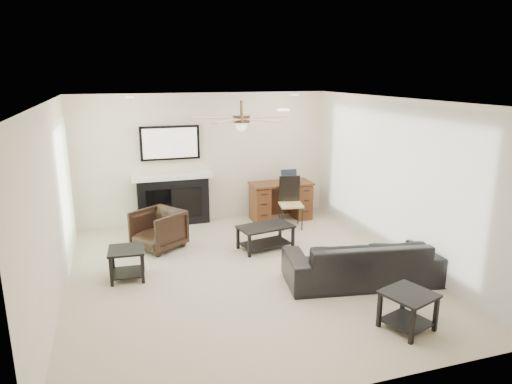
# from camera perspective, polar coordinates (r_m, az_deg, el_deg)

# --- Properties ---
(room_shell) EXTENTS (5.50, 5.54, 2.52)m
(room_shell) POSITION_cam_1_polar(r_m,az_deg,el_deg) (6.45, -0.14, 4.16)
(room_shell) COLOR beige
(room_shell) RESTS_ON ground
(sofa) EXTENTS (2.27, 1.18, 0.63)m
(sofa) POSITION_cam_1_polar(r_m,az_deg,el_deg) (6.62, 13.22, -8.34)
(sofa) COLOR black
(sofa) RESTS_ON ground
(armchair) EXTENTS (1.00, 1.00, 0.66)m
(armchair) POSITION_cam_1_polar(r_m,az_deg,el_deg) (7.80, -12.10, -4.60)
(armchair) COLOR black
(armchair) RESTS_ON ground
(coffee_table) EXTENTS (0.98, 0.66, 0.40)m
(coffee_table) POSITION_cam_1_polar(r_m,az_deg,el_deg) (7.66, 1.19, -5.67)
(coffee_table) COLOR black
(coffee_table) RESTS_ON ground
(end_table_near) EXTENTS (0.66, 0.66, 0.45)m
(end_table_near) POSITION_cam_1_polar(r_m,az_deg,el_deg) (5.65, 18.41, -13.92)
(end_table_near) COLOR black
(end_table_near) RESTS_ON ground
(end_table_left) EXTENTS (0.53, 0.53, 0.45)m
(end_table_left) POSITION_cam_1_polar(r_m,az_deg,el_deg) (6.83, -15.78, -8.62)
(end_table_left) COLOR black
(end_table_left) RESTS_ON ground
(fireplace_unit) EXTENTS (1.52, 0.34, 1.91)m
(fireplace_unit) POSITION_cam_1_polar(r_m,az_deg,el_deg) (8.82, -10.41, 1.93)
(fireplace_unit) COLOR black
(fireplace_unit) RESTS_ON ground
(desk) EXTENTS (1.22, 0.56, 0.76)m
(desk) POSITION_cam_1_polar(r_m,az_deg,el_deg) (9.14, 3.11, -1.13)
(desk) COLOR #401F10
(desk) RESTS_ON ground
(desk_chair) EXTENTS (0.49, 0.51, 0.97)m
(desk_chair) POSITION_cam_1_polar(r_m,az_deg,el_deg) (8.62, 4.41, -1.40)
(desk_chair) COLOR black
(desk_chair) RESTS_ON ground
(laptop) EXTENTS (0.33, 0.24, 0.23)m
(laptop) POSITION_cam_1_polar(r_m,az_deg,el_deg) (9.07, 4.39, 1.96)
(laptop) COLOR black
(laptop) RESTS_ON desk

